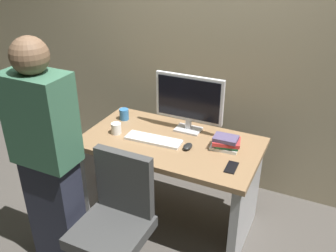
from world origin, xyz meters
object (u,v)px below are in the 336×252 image
mouse (188,146)px  desk (171,168)px  keyboard (154,140)px  book_stack (226,143)px  office_chair (116,230)px  monitor (189,101)px  cell_phone (231,167)px  person_at_desk (48,161)px  cup_by_monitor (124,114)px  cup_near_keyboard (116,128)px

mouse → desk: bearing=163.3°
keyboard → book_stack: book_stack is taller
office_chair → mouse: bearing=71.4°
monitor → keyboard: (-0.17, -0.27, -0.25)m
cell_phone → desk: bearing=161.1°
monitor → cell_phone: monitor is taller
office_chair → person_at_desk: bearing=-177.0°
office_chair → cup_by_monitor: bearing=117.3°
keyboard → cup_by_monitor: 0.45m
person_at_desk → keyboard: 0.79m
monitor → book_stack: 0.43m
desk → keyboard: 0.28m
keyboard → cell_phone: 0.64m
person_at_desk → keyboard: (0.41, 0.67, -0.08)m
cup_by_monitor → book_stack: 0.92m
monitor → person_at_desk: bearing=-121.7°
desk → monitor: bearing=76.3°
cell_phone → office_chair: bearing=-139.1°
mouse → cup_by_monitor: cup_by_monitor is taller
office_chair → keyboard: 0.73m
office_chair → cup_by_monitor: 1.04m
mouse → office_chair: bearing=-108.6°
desk → office_chair: (-0.06, -0.70, -0.08)m
office_chair → cup_near_keyboard: 0.81m
desk → cup_near_keyboard: (-0.43, -0.07, 0.28)m
office_chair → cell_phone: bearing=43.3°
person_at_desk → cup_near_keyboard: (0.09, 0.65, -0.05)m
monitor → mouse: bearing=-68.1°
mouse → cup_by_monitor: (-0.66, 0.21, 0.03)m
office_chair → mouse: 0.76m
monitor → desk: bearing=-103.7°
person_at_desk → cup_by_monitor: (0.02, 0.89, -0.05)m
office_chair → cup_near_keyboard: (-0.37, 0.63, 0.36)m
office_chair → keyboard: (-0.06, 0.64, 0.33)m
keyboard → cell_phone: keyboard is taller
office_chair → mouse: (0.22, 0.65, 0.34)m
office_chair → person_at_desk: size_ratio=0.57×
office_chair → monitor: (0.11, 0.91, 0.58)m
keyboard → cell_phone: size_ratio=2.99×
cup_by_monitor → monitor: bearing=4.6°
cup_by_monitor → book_stack: book_stack is taller
book_stack → keyboard: bearing=-167.1°
monitor → cup_near_keyboard: bearing=-149.7°
mouse → cell_phone: 0.37m
desk → book_stack: bearing=9.3°
desk → mouse: bearing=-16.7°
monitor → cup_by_monitor: (-0.56, -0.04, -0.21)m
monitor → book_stack: bearing=-22.5°
monitor → cup_near_keyboard: monitor is taller
keyboard → mouse: mouse is taller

